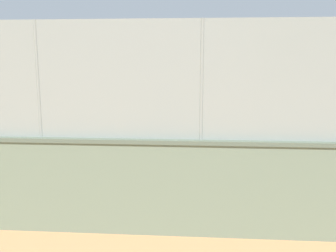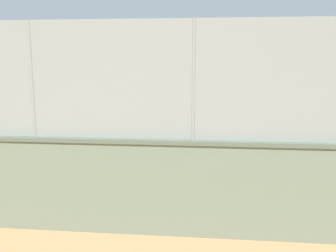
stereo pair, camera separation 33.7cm
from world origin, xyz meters
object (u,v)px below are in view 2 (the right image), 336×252
object	(u,v)px
player_foreground_swinging	(181,115)
courtside_bench	(323,189)
player_at_service_line	(219,124)
sports_ball	(168,103)

from	to	relation	value
player_foreground_swinging	courtside_bench	xyz separation A→B (m)	(-3.96, 8.31, -0.43)
player_at_service_line	courtside_bench	distance (m)	6.40
player_at_service_line	courtside_bench	size ratio (longest dim) A/B	0.96
player_at_service_line	courtside_bench	world-z (taller)	player_at_service_line
player_at_service_line	sports_ball	world-z (taller)	sports_ball
player_foreground_swinging	player_at_service_line	xyz separation A→B (m)	(-1.70, 2.34, 0.01)
player_foreground_swinging	player_at_service_line	distance (m)	2.89
courtside_bench	player_at_service_line	bearing A→B (deg)	-69.23
player_at_service_line	courtside_bench	xyz separation A→B (m)	(-2.26, 5.97, -0.44)
courtside_bench	sports_ball	bearing A→B (deg)	-59.50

